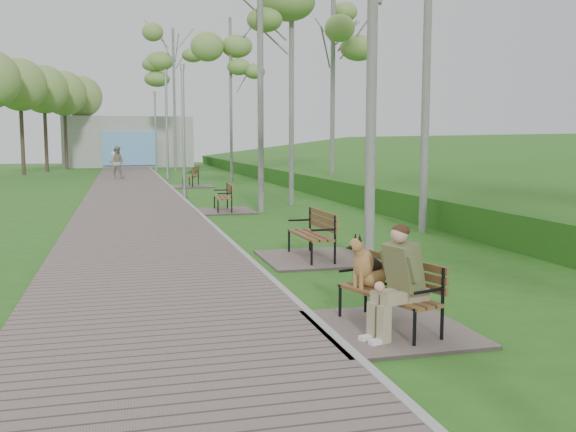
{
  "coord_description": "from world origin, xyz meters",
  "views": [
    {
      "loc": [
        -2.16,
        -3.09,
        2.12
      ],
      "look_at": [
        0.21,
        6.03,
        1.01
      ],
      "focal_mm": 40.0,
      "sensor_mm": 36.0,
      "label": 1
    }
  ],
  "objects": [
    {
      "name": "walkway",
      "position": [
        -1.75,
        21.5,
        0.02
      ],
      "size": [
        3.5,
        67.0,
        0.04
      ],
      "primitive_type": "cube",
      "color": "#72625C",
      "rests_on": "ground"
    },
    {
      "name": "kerb",
      "position": [
        0.0,
        21.5,
        0.03
      ],
      "size": [
        0.1,
        67.0,
        0.05
      ],
      "primitive_type": "cube",
      "color": "#999993",
      "rests_on": "ground"
    },
    {
      "name": "embankment",
      "position": [
        12.0,
        20.0,
        0.0
      ],
      "size": [
        14.0,
        70.0,
        1.6
      ],
      "primitive_type": "cube",
      "color": "#347521",
      "rests_on": "ground"
    },
    {
      "name": "building_north",
      "position": [
        -1.5,
        50.97,
        1.99
      ],
      "size": [
        10.0,
        5.2,
        4.0
      ],
      "color": "#9E9E99",
      "rests_on": "ground"
    },
    {
      "name": "bench_main",
      "position": [
        0.63,
        3.34,
        0.4
      ],
      "size": [
        1.65,
        1.83,
        1.44
      ],
      "color": "#72625C",
      "rests_on": "ground"
    },
    {
      "name": "bench_second",
      "position": [
        1.08,
        7.73,
        0.2
      ],
      "size": [
        1.77,
        1.97,
        1.09
      ],
      "color": "#72625C",
      "rests_on": "ground"
    },
    {
      "name": "bench_third",
      "position": [
        0.75,
        15.81,
        0.19
      ],
      "size": [
        1.69,
        1.88,
        1.04
      ],
      "color": "#72625C",
      "rests_on": "ground"
    },
    {
      "name": "bench_far",
      "position": [
        0.93,
        26.49,
        0.22
      ],
      "size": [
        1.88,
        2.09,
        1.15
      ],
      "color": "#72625C",
      "rests_on": "ground"
    },
    {
      "name": "lamp_post_second",
      "position": [
        0.09,
        20.81,
        2.28
      ],
      "size": [
        0.19,
        0.19,
        4.88
      ],
      "color": "#9EA1A6",
      "rests_on": "ground"
    },
    {
      "name": "lamp_post_third",
      "position": [
        0.32,
        32.65,
        2.76
      ],
      "size": [
        0.23,
        0.23,
        5.91
      ],
      "color": "#9EA1A6",
      "rests_on": "ground"
    },
    {
      "name": "lamp_post_far",
      "position": [
        0.17,
        41.33,
        2.51
      ],
      "size": [
        0.21,
        0.21,
        5.38
      ],
      "color": "#9EA1A6",
      "rests_on": "ground"
    },
    {
      "name": "pedestrian_near",
      "position": [
        -2.61,
        46.89,
        0.83
      ],
      "size": [
        0.6,
        0.4,
        1.65
      ],
      "primitive_type": "imported",
      "rotation": [
        0.0,
        0.0,
        3.14
      ],
      "color": "white",
      "rests_on": "ground"
    },
    {
      "name": "pedestrian_far",
      "position": [
        -2.39,
        33.51,
        0.9
      ],
      "size": [
        1.03,
        0.89,
        1.81
      ],
      "primitive_type": "imported",
      "rotation": [
        0.0,
        0.0,
        2.87
      ],
      "color": "gray",
      "rests_on": "ground"
    },
    {
      "name": "birch_far_a",
      "position": [
        5.66,
        20.25,
        6.13
      ],
      "size": [
        2.32,
        2.32,
        7.81
      ],
      "color": "silver",
      "rests_on": "ground"
    },
    {
      "name": "birch_far_b",
      "position": [
        3.25,
        29.01,
        6.65
      ],
      "size": [
        2.47,
        2.47,
        8.47
      ],
      "color": "silver",
      "rests_on": "ground"
    },
    {
      "name": "birch_distant_a",
      "position": [
        1.51,
        41.89,
        7.9
      ],
      "size": [
        2.94,
        2.94,
        10.06
      ],
      "color": "silver",
      "rests_on": "ground"
    }
  ]
}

